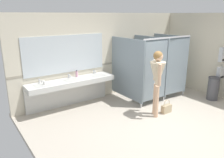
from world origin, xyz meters
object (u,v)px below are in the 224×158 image
at_px(paper_towel_dispenser_lower, 221,72).
at_px(person_standing, 157,76).
at_px(trash_bin, 213,88).
at_px(paper_cup, 44,83).
at_px(handbag, 166,108).
at_px(paper_towel_dispenser_upper, 224,54).
at_px(soap_dispenser, 77,74).

relative_size(paper_towel_dispenser_lower, person_standing, 0.22).
relative_size(trash_bin, paper_cup, 7.01).
xyz_separation_m(handbag, paper_cup, (-2.70, 1.76, 0.76)).
xyz_separation_m(trash_bin, handbag, (-1.93, 0.16, -0.24)).
xyz_separation_m(person_standing, handbag, (0.37, -0.06, -0.97)).
distance_m(paper_towel_dispenser_upper, person_standing, 2.65).
bearing_deg(handbag, soap_dispenser, 130.26).
relative_size(paper_towel_dispenser_upper, paper_towel_dispenser_lower, 1.16).
bearing_deg(trash_bin, handbag, 175.34).
bearing_deg(paper_towel_dispenser_lower, paper_cup, 158.74).
height_order(paper_towel_dispenser_upper, paper_towel_dispenser_lower, paper_towel_dispenser_upper).
bearing_deg(trash_bin, paper_towel_dispenser_lower, -1.17).
xyz_separation_m(paper_towel_dispenser_upper, handbag, (-2.26, 0.16, -1.28)).
height_order(paper_towel_dispenser_upper, soap_dispenser, paper_towel_dispenser_upper).
relative_size(person_standing, handbag, 4.59).
bearing_deg(paper_towel_dispenser_upper, handbag, 176.01).
height_order(paper_towel_dispenser_lower, person_standing, person_standing).
height_order(paper_towel_dispenser_lower, paper_cup, paper_towel_dispenser_lower).
height_order(trash_bin, person_standing, person_standing).
height_order(soap_dispenser, paper_cup, soap_dispenser).
xyz_separation_m(trash_bin, paper_cup, (-4.62, 1.92, 0.52)).
xyz_separation_m(trash_bin, person_standing, (-2.30, 0.22, 0.73)).
relative_size(handbag, soap_dispenser, 1.89).
distance_m(soap_dispenser, paper_cup, 1.05).
bearing_deg(soap_dispenser, trash_bin, -30.61).
height_order(paper_towel_dispenser_lower, trash_bin, paper_towel_dispenser_lower).
height_order(paper_towel_dispenser_upper, person_standing, person_standing).
height_order(paper_towel_dispenser_lower, handbag, paper_towel_dispenser_lower).
bearing_deg(trash_bin, person_standing, 174.64).
xyz_separation_m(paper_towel_dispenser_upper, person_standing, (-2.63, 0.22, -0.31)).
bearing_deg(soap_dispenser, paper_cup, -168.51).
relative_size(paper_towel_dispenser_upper, soap_dispenser, 2.25).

